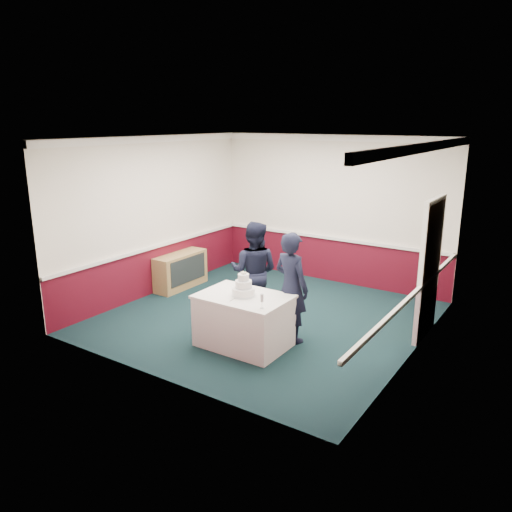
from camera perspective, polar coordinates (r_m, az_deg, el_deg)
The scene contains 9 objects.
ground at distance 8.60m, azimuth 1.03°, elevation -7.05°, with size 5.00×5.00×0.00m, color #12272D.
room_shell at distance 8.54m, azimuth 3.75°, elevation 6.48°, with size 5.00×5.00×3.00m.
sideboard at distance 10.11m, azimuth -8.60°, elevation -1.66°, with size 0.41×1.20×0.70m.
cake_table at distance 7.45m, azimuth -1.41°, elevation -7.36°, with size 1.32×0.92×0.79m.
wedding_cake at distance 7.27m, azimuth -1.43°, elevation -3.72°, with size 0.35×0.35×0.36m.
cake_knife at distance 7.17m, azimuth -2.54°, elevation -4.93°, with size 0.01×0.22×0.01m, color silver.
champagne_flute at distance 6.78m, azimuth 0.68°, elevation -4.91°, with size 0.05×0.05×0.21m.
person_man at distance 8.25m, azimuth -0.24°, elevation -1.80°, with size 0.82×0.64×1.69m, color black.
person_woman at distance 7.50m, azimuth 4.05°, elevation -3.59°, with size 0.62×0.41×1.70m, color black.
Camera 1 is at (4.26, -6.71, 3.27)m, focal length 35.00 mm.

